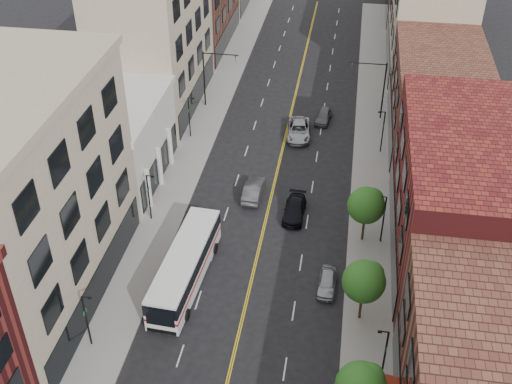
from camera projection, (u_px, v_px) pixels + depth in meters
The scene contains 24 objects.
sidewalk_left at pixel (189, 160), 71.06m from camera, with size 4.00×110.00×0.15m, color gray.
sidewalk_right at pixel (371, 176), 68.51m from camera, with size 4.00×110.00×0.15m, color gray.
bldg_l_tanoffice at pixel (24, 206), 49.05m from camera, with size 10.00×22.00×18.00m, color tan.
bldg_l_white at pixel (111, 143), 66.46m from camera, with size 10.00×14.00×8.00m, color silver.
bldg_l_far_a at pixel (154, 36), 77.28m from camera, with size 10.00×20.00×18.00m, color tan.
bldg_r_mid at pixel (458, 195), 55.33m from camera, with size 10.00×22.00×12.00m, color #581719.
bldg_r_far_a at pixel (438, 97), 72.85m from camera, with size 10.00×20.00×10.00m, color brown.
bldg_r_far_b at pixel (429, 15), 88.63m from camera, with size 10.00×22.00×14.00m, color tan.
tree_r_2 at pixel (365, 280), 49.37m from camera, with size 3.40×3.40×5.59m.
tree_r_3 at pixel (367, 204), 57.44m from camera, with size 3.40×3.40×5.59m.
lamp_l_1 at pixel (87, 318), 47.73m from camera, with size 0.81×0.55×5.05m.
lamp_l_2 at pixel (149, 195), 60.63m from camera, with size 0.81×0.55×5.05m.
lamp_l_3 at pixel (190, 115), 73.54m from camera, with size 0.81×0.55×5.05m.
lamp_r_1 at pixel (384, 354), 44.94m from camera, with size 0.81×0.55×5.05m.
lamp_r_2 at pixel (383, 217), 57.85m from camera, with size 0.81×0.55×5.05m.
lamp_r_3 at pixel (383, 130), 70.76m from camera, with size 0.81×0.55×5.05m.
signal_mast_left at pixel (210, 73), 78.94m from camera, with size 4.49×0.18×7.20m.
signal_mast_right at pixel (378, 84), 76.33m from camera, with size 4.49×0.18×7.20m.
city_bus at pixel (185, 265), 54.13m from camera, with size 3.65×12.81×3.26m.
car_parked_far at pixel (327, 282), 54.18m from camera, with size 1.57×3.91×1.33m, color #989B9F.
car_lane_behind at pixel (254, 190), 65.09m from camera, with size 1.71×4.91×1.62m, color #434347.
car_lane_a at pixel (295, 210), 62.47m from camera, with size 2.01×4.93×1.43m, color black.
car_lane_b at pixel (299, 130), 75.02m from camera, with size 2.71×5.87×1.63m, color #A4A6AC.
car_lane_c at pixel (324, 116), 78.01m from camera, with size 1.66×4.12×1.41m, color #55555B.
Camera 1 is at (6.74, -23.19, 38.18)m, focal length 45.00 mm.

